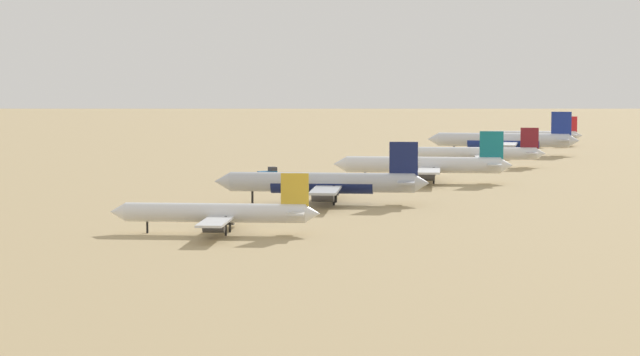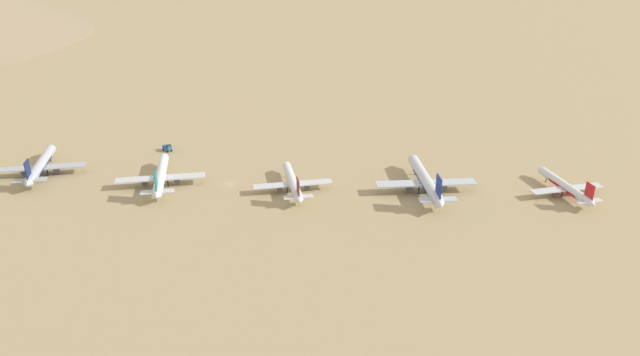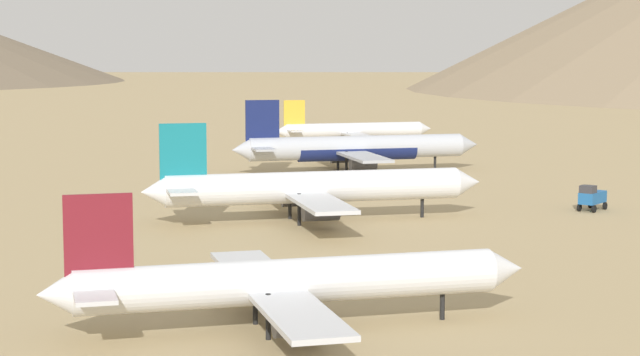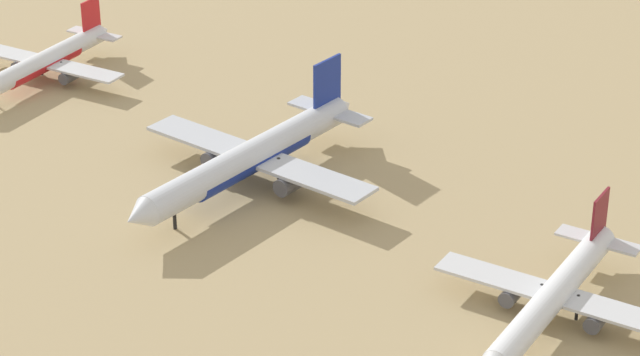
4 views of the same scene
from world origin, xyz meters
name	(u,v)px [view 4 (image 4 of 4)]	position (x,y,z in m)	size (l,w,h in m)	color
parked_jet_0	(43,62)	(-18.35, -146.63, 3.93)	(40.80, 33.40, 11.82)	silver
parked_jet_1	(251,157)	(-11.72, -86.81, 5.21)	(54.29, 44.04, 15.67)	silver
parked_jet_2	(554,295)	(-8.39, -28.68, 4.18)	(42.95, 35.09, 12.40)	silver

